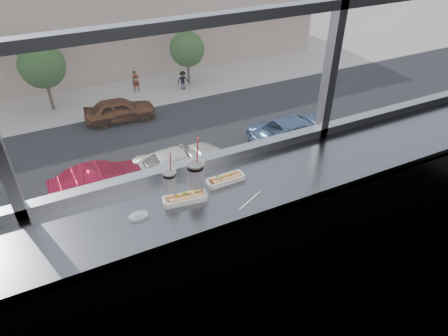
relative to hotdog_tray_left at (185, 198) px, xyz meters
name	(u,v)px	position (x,y,z in m)	size (l,w,h in m)	color
wall_back_lower	(196,232)	(0.16, 0.28, -0.57)	(6.00, 6.00, 0.00)	black
counter	(211,197)	(0.16, 0.01, -0.05)	(6.00, 0.55, 0.06)	slate
counter_fascia	(229,286)	(0.16, -0.25, -0.57)	(6.00, 0.04, 1.04)	slate
hotdog_tray_left	(185,198)	(0.00, 0.00, 0.00)	(0.26, 0.11, 0.06)	white
hotdog_tray_right	(225,179)	(0.29, 0.06, 0.00)	(0.23, 0.08, 0.06)	white
soda_cup_left	(170,182)	(-0.05, 0.10, 0.06)	(0.08, 0.08, 0.30)	white
soda_cup_right	(196,176)	(0.10, 0.06, 0.08)	(0.10, 0.10, 0.37)	white
loose_straw	(250,201)	(0.33, -0.16, -0.02)	(0.01, 0.01, 0.20)	white
wrapper	(138,216)	(-0.28, -0.02, -0.01)	(0.11, 0.08, 0.03)	silver
plaza_ground	(39,49)	(0.16, 43.78, -12.12)	(120.00, 120.00, 0.00)	#A59D94
street_asphalt	(76,162)	(0.16, 20.28, -12.09)	(80.00, 10.00, 0.06)	black
far_sidewalk	(58,109)	(0.16, 28.28, -12.10)	(80.00, 6.00, 0.04)	#A59D94
far_building	(33,22)	(0.16, 38.28, -8.12)	(50.00, 14.00, 8.00)	tan
car_near_c	(101,177)	(1.01, 16.28, -10.91)	(6.91, 2.88, 2.30)	maroon
car_near_e	(297,127)	(13.39, 16.28, -10.91)	(6.95, 2.90, 2.32)	#41608C
car_far_b	(119,106)	(3.96, 24.28, -10.96)	(6.63, 2.76, 2.21)	#5E2E13
car_near_d	(180,159)	(5.46, 16.28, -11.02)	(6.26, 2.61, 2.09)	white
pedestrian_d	(183,78)	(9.95, 27.45, -11.16)	(0.82, 0.62, 1.85)	#66605B
pedestrian_c	(136,79)	(6.41, 28.84, -11.08)	(0.89, 0.67, 2.01)	#66605B
tree_center	(42,66)	(-0.16, 28.28, -8.69)	(3.24, 3.24, 5.07)	#47382B
tree_right	(187,49)	(10.77, 28.28, -9.12)	(2.84, 2.84, 4.44)	#47382B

